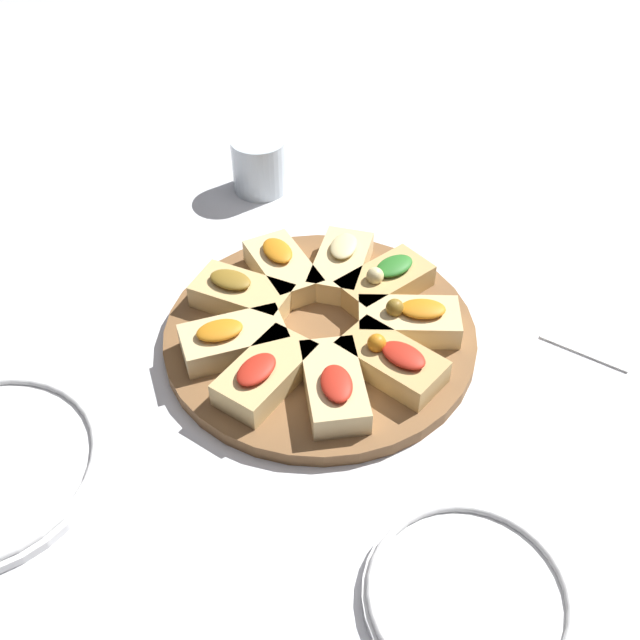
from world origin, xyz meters
The scene contains 14 objects.
ground_plane centered at (0.00, 0.00, 0.00)m, with size 3.00×3.00×0.00m, color white.
serving_board centered at (0.00, 0.00, 0.01)m, with size 0.36×0.36×0.02m, color brown.
focaccia_slice_0 centered at (0.10, -0.03, 0.03)m, with size 0.13×0.09×0.04m.
focaccia_slice_1 centered at (0.10, 0.03, 0.03)m, with size 0.13×0.09×0.04m.
focaccia_slice_2 centered at (0.05, 0.09, 0.03)m, with size 0.11×0.13×0.04m.
focaccia_slice_3 centered at (-0.02, 0.10, 0.03)m, with size 0.08×0.12×0.04m.
focaccia_slice_4 centered at (-0.08, 0.06, 0.03)m, with size 0.13×0.12×0.04m.
focaccia_slice_5 centered at (-0.10, -0.01, 0.03)m, with size 0.12×0.07×0.05m.
focaccia_slice_6 centered at (-0.08, -0.07, 0.03)m, with size 0.13×0.12×0.05m.
focaccia_slice_7 centered at (-0.01, -0.10, 0.03)m, with size 0.07×0.12×0.05m.
focaccia_slice_8 centered at (0.05, -0.09, 0.03)m, with size 0.11×0.13×0.04m.
plate_left centered at (-0.32, 0.14, 0.01)m, with size 0.19×0.19×0.02m.
water_glass centered at (0.29, -0.17, 0.04)m, with size 0.08×0.08×0.08m, color silver.
napkin_stack centered at (-0.23, -0.24, 0.00)m, with size 0.10×0.09×0.01m, color white.
Camera 1 is at (-0.43, 0.45, 0.63)m, focal length 42.00 mm.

